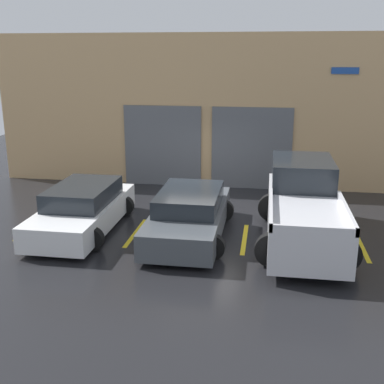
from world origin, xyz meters
The scene contains 9 objects.
ground_plane centered at (0.00, 0.00, 0.00)m, with size 28.00×28.00×0.00m, color black.
shophouse_building centered at (0.00, 3.29, 2.71)m, with size 16.27×0.68×5.49m.
pickup_truck centered at (3.01, -1.87, 0.89)m, with size 2.41×5.22×1.93m.
sedan_white centered at (-3.01, -2.15, 0.60)m, with size 2.13×4.43×1.28m.
sedan_side centered at (0.00, -2.15, 0.59)m, with size 2.21×4.52×1.25m.
parking_stripe_far_left centered at (-4.51, -2.18, 0.00)m, with size 0.12×2.20×0.01m, color gold.
parking_stripe_left centered at (-1.50, -2.18, 0.00)m, with size 0.12×2.20×0.01m, color gold.
parking_stripe_centre centered at (1.50, -2.18, 0.00)m, with size 0.12×2.20×0.01m, color gold.
parking_stripe_right centered at (4.51, -2.18, 0.00)m, with size 0.12×2.20×0.01m, color gold.
Camera 1 is at (1.99, -14.25, 4.77)m, focal length 45.00 mm.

